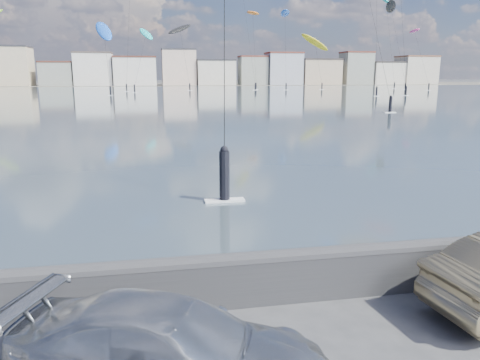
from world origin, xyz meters
name	(u,v)px	position (x,y,z in m)	size (l,w,h in m)	color
bay_water	(154,96)	(0.00, 91.50, 0.01)	(500.00, 177.00, 0.00)	#35474E
far_shore_strip	(151,85)	(0.00, 200.00, 0.01)	(500.00, 60.00, 0.00)	#4C473D
seawall	(201,280)	(0.00, 2.70, 0.58)	(400.00, 0.36, 1.08)	#28282B
far_buildings	(154,70)	(1.31, 186.00, 6.03)	(240.79, 13.26, 14.60)	beige
car_silver	(171,352)	(-0.67, 0.29, 0.67)	(1.87, 4.60, 1.34)	#B3B7BC
kitesurfer_4	(180,30)	(8.52, 136.55, 16.92)	(8.99, 18.29, 19.28)	black
kitesurfer_5	(315,43)	(49.41, 135.91, 13.69)	(9.84, 14.59, 17.07)	yellow
kitesurfer_8	(146,35)	(-1.17, 121.03, 14.05)	(6.25, 14.14, 16.44)	#19BFBF
kitesurfer_10	(253,14)	(30.60, 138.80, 21.97)	(3.68, 14.13, 23.67)	orange
kitesurfer_11	(285,14)	(39.96, 136.63, 21.89)	(6.24, 18.60, 23.13)	blue
kitesurfer_12	(391,7)	(71.63, 131.90, 24.01)	(8.15, 17.58, 26.30)	black
kitesurfer_14	(386,3)	(73.74, 139.04, 26.20)	(7.12, 12.33, 29.10)	#19BFBF
kitesurfer_19	(415,32)	(76.78, 126.27, 16.54)	(5.80, 18.64, 17.56)	#E5338C
kitesurfer_20	(104,32)	(-10.13, 105.08, 13.46)	(5.54, 13.47, 16.62)	blue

